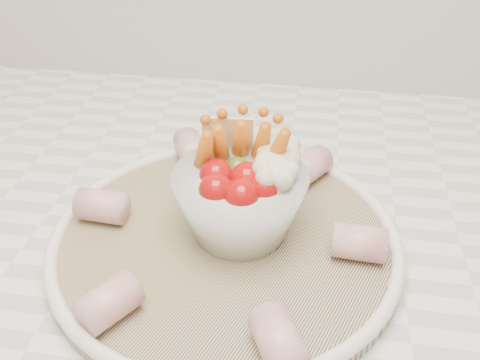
# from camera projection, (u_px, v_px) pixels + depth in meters

# --- Properties ---
(serving_platter) EXTENTS (0.40, 0.40, 0.02)m
(serving_platter) POSITION_uv_depth(u_px,v_px,m) (225.00, 240.00, 0.48)
(serving_platter) COLOR navy
(serving_platter) RESTS_ON kitchen_counter
(veggie_bowl) EXTENTS (0.12, 0.12, 0.10)m
(veggie_bowl) POSITION_uv_depth(u_px,v_px,m) (243.00, 193.00, 0.46)
(veggie_bowl) COLOR silver
(veggie_bowl) RESTS_ON serving_platter
(cured_meat_rolls) EXTENTS (0.28, 0.29, 0.03)m
(cured_meat_rolls) POSITION_uv_depth(u_px,v_px,m) (225.00, 224.00, 0.47)
(cured_meat_rolls) COLOR #C35966
(cured_meat_rolls) RESTS_ON serving_platter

